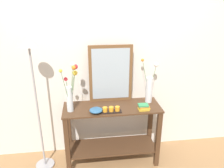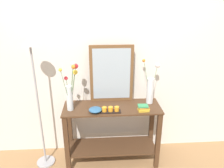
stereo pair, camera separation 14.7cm
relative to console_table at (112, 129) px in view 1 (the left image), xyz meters
The scene contains 10 objects.
ground_plane 0.51m from the console_table, ahead, with size 7.00×6.00×0.02m, color #997047.
wall_back 0.92m from the console_table, 90.00° to the left, with size 6.40×0.08×2.70m, color silver.
console_table is the anchor object (origin of this frame).
mirror_leaning 0.72m from the console_table, 87.85° to the left, with size 0.55×0.03×0.74m.
tall_vase_left 0.77m from the console_table, behind, with size 0.20×0.23×0.60m.
vase_right 0.73m from the console_table, ahead, with size 0.21×0.15×0.56m.
candle_tray 0.38m from the console_table, 101.05° to the right, with size 0.24×0.09×0.07m.
decorative_bowl 0.43m from the console_table, 148.54° to the right, with size 0.16×0.16×0.06m.
book_stack 0.53m from the console_table, 20.02° to the right, with size 0.14×0.10×0.08m.
floor_lamp 1.11m from the console_table, behind, with size 0.24×0.24×1.70m.
Camera 1 is at (-0.31, -2.41, 2.07)m, focal length 34.76 mm.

